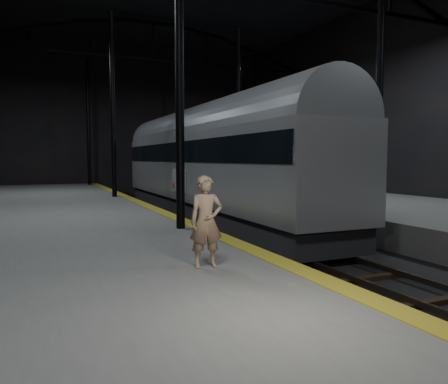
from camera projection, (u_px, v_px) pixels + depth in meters
ground at (238, 232)px, 18.46m from camera, size 44.00×44.00×0.00m
platform_left at (46, 232)px, 15.45m from camera, size 9.00×43.80×1.00m
platform_right at (376, 212)px, 21.39m from camera, size 9.00×43.80×1.00m
tactile_strip at (163, 212)px, 17.09m from camera, size 0.50×43.80×0.01m
track at (238, 230)px, 18.45m from camera, size 2.40×43.00×0.24m
train at (206, 158)px, 21.58m from camera, size 3.15×21.04×5.62m
woman at (206, 222)px, 8.42m from camera, size 0.70×0.51×1.78m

